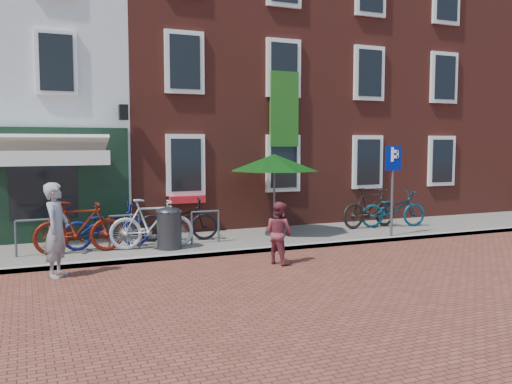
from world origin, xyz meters
name	(u,v)px	position (x,y,z in m)	size (l,w,h in m)	color
ground	(201,258)	(0.00, 0.00, 0.00)	(80.00, 80.00, 0.00)	brown
sidewalk	(220,242)	(1.00, 1.50, 0.05)	(24.00, 3.00, 0.10)	slate
building_brick_mid	(195,75)	(2.00, 7.00, 5.00)	(6.00, 8.00, 10.00)	maroon
building_brick_right	(342,82)	(8.00, 7.00, 5.00)	(6.00, 8.00, 10.00)	maroon
filler_right	(468,100)	(14.50, 7.00, 4.50)	(7.00, 8.00, 9.00)	maroon
litter_bin	(169,226)	(-0.51, 0.84, 0.65)	(0.58, 0.58, 1.07)	#313133
parking_sign	(393,174)	(5.45, 0.24, 1.77)	(0.50, 0.08, 2.43)	#4C4C4F
parasol	(274,159)	(2.62, 1.66, 2.16)	(2.48, 2.48, 2.31)	#4C4C4F
woman	(57,230)	(-3.09, -0.61, 0.92)	(0.67, 0.44, 1.85)	gray
boy	(279,233)	(1.38, -1.24, 0.67)	(0.65, 0.51, 1.35)	maroon
bicycle_1	(79,227)	(-2.52, 1.12, 0.70)	(0.56, 1.99, 1.19)	#561007
bicycle_2	(107,226)	(-1.87, 1.46, 0.64)	(0.71, 2.05, 1.08)	#0E1457
bicycle_3	(152,224)	(-0.88, 1.02, 0.70)	(0.56, 1.99, 1.19)	#A8A8AA
bicycle_4	(178,220)	(-0.04, 1.81, 0.64)	(0.71, 2.05, 1.08)	black
bicycle_5	(370,208)	(5.77, 1.74, 0.70)	(0.56, 1.99, 1.19)	black
bicycle_6	(393,209)	(6.50, 1.58, 0.64)	(0.71, 2.05, 1.08)	#083345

